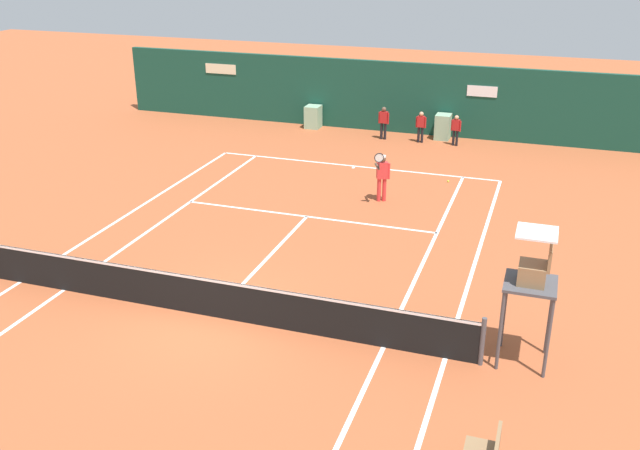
# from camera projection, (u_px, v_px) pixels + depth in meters

# --- Properties ---
(ground_plane) EXTENTS (80.00, 80.00, 0.01)m
(ground_plane) POSITION_uv_depth(u_px,v_px,m) (223.00, 305.00, 16.52)
(ground_plane) COLOR #A8512D
(tennis_net) EXTENTS (12.10, 0.10, 1.07)m
(tennis_net) POSITION_uv_depth(u_px,v_px,m) (211.00, 296.00, 15.82)
(tennis_net) COLOR #4C4C51
(tennis_net) RESTS_ON ground_plane
(sponsor_back_wall) EXTENTS (25.00, 1.02, 3.00)m
(sponsor_back_wall) POSITION_uv_depth(u_px,v_px,m) (389.00, 98.00, 30.30)
(sponsor_back_wall) COLOR #144233
(sponsor_back_wall) RESTS_ON ground_plane
(umpire_chair) EXTENTS (1.00, 1.00, 2.86)m
(umpire_chair) POSITION_uv_depth(u_px,v_px,m) (532.00, 278.00, 13.64)
(umpire_chair) COLOR #47474C
(umpire_chair) RESTS_ON ground_plane
(player_on_baseline) EXTENTS (0.47, 0.80, 1.78)m
(player_on_baseline) POSITION_uv_depth(u_px,v_px,m) (382.00, 174.00, 22.49)
(player_on_baseline) COLOR red
(player_on_baseline) RESTS_ON ground_plane
(ball_kid_left_post) EXTENTS (0.41, 0.21, 1.25)m
(ball_kid_left_post) POSITION_uv_depth(u_px,v_px,m) (456.00, 128.00, 28.49)
(ball_kid_left_post) COLOR black
(ball_kid_left_post) RESTS_ON ground_plane
(ball_kid_right_post) EXTENTS (0.43, 0.18, 1.29)m
(ball_kid_right_post) POSITION_uv_depth(u_px,v_px,m) (421.00, 125.00, 28.90)
(ball_kid_right_post) COLOR black
(ball_kid_right_post) RESTS_ON ground_plane
(ball_kid_centre_post) EXTENTS (0.46, 0.19, 1.37)m
(ball_kid_centre_post) POSITION_uv_depth(u_px,v_px,m) (384.00, 121.00, 29.35)
(ball_kid_centre_post) COLOR black
(ball_kid_centre_post) RESTS_ON ground_plane
(tennis_ball_near_service_line) EXTENTS (0.07, 0.07, 0.07)m
(tennis_ball_near_service_line) POSITION_uv_depth(u_px,v_px,m) (448.00, 181.00, 24.56)
(tennis_ball_near_service_line) COLOR #CCE033
(tennis_ball_near_service_line) RESTS_ON ground_plane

